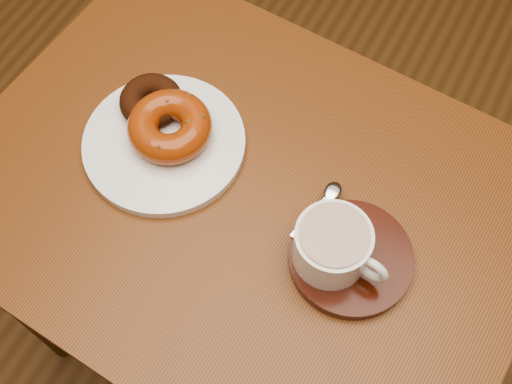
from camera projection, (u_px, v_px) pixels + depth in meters
The scene contains 8 objects.
ground at pixel (267, 236), 1.74m from camera, with size 6.00×6.00×0.00m, color brown.
cafe_table at pixel (245, 228), 1.03m from camera, with size 0.87×0.68×0.78m.
donut_plate at pixel (164, 143), 0.95m from camera, with size 0.24×0.24×0.01m, color white.
donut_cinnamon at pixel (151, 101), 0.96m from camera, with size 0.09×0.09×0.03m, color #33160A.
donut_caramel at pixel (170, 126), 0.93m from camera, with size 0.15×0.15×0.05m.
saucer at pixel (351, 258), 0.87m from camera, with size 0.17×0.17×0.02m, color #340F07.
coffee_cup at pixel (333, 246), 0.83m from camera, with size 0.13×0.10×0.07m.
teaspoon at pixel (328, 196), 0.89m from camera, with size 0.04×0.11×0.01m.
Camera 1 is at (0.30, -0.63, 1.60)m, focal length 45.00 mm.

